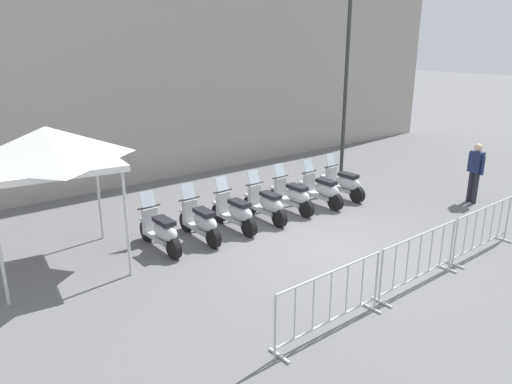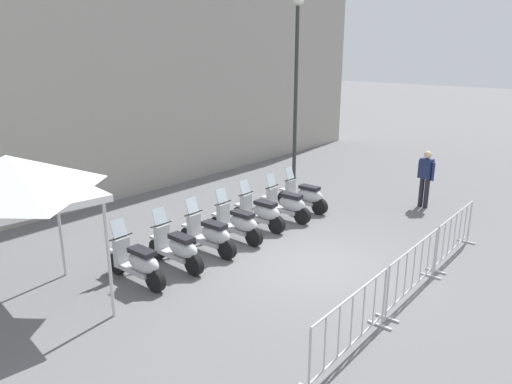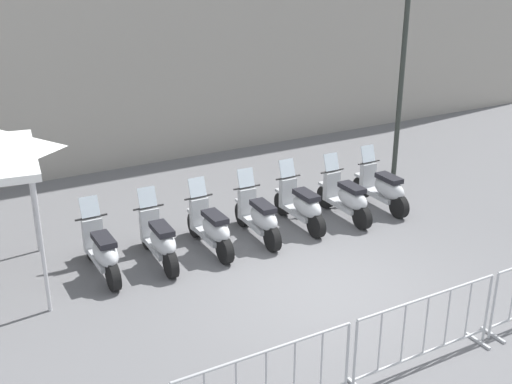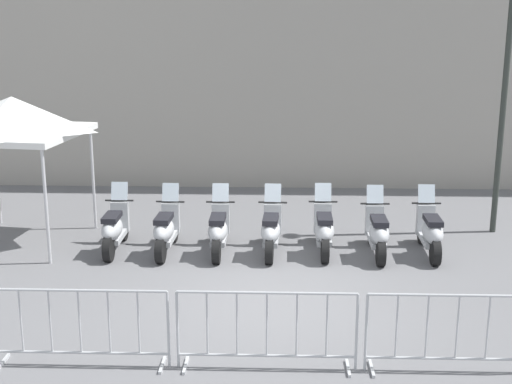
# 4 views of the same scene
# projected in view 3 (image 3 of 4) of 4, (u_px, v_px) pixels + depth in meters

# --- Properties ---
(ground_plane) EXTENTS (120.00, 120.00, 0.00)m
(ground_plane) POSITION_uv_depth(u_px,v_px,m) (325.00, 290.00, 10.51)
(ground_plane) COLOR slate
(motorcycle_0) EXTENTS (0.61, 1.72, 1.24)m
(motorcycle_0) POSITION_uv_depth(u_px,v_px,m) (102.00, 251.00, 10.79)
(motorcycle_0) COLOR black
(motorcycle_0) RESTS_ON ground
(motorcycle_1) EXTENTS (0.57, 1.73, 1.24)m
(motorcycle_1) POSITION_uv_depth(u_px,v_px,m) (159.00, 240.00, 11.19)
(motorcycle_1) COLOR black
(motorcycle_1) RESTS_ON ground
(motorcycle_2) EXTENTS (0.61, 1.72, 1.24)m
(motorcycle_2) POSITION_uv_depth(u_px,v_px,m) (211.00, 228.00, 11.66)
(motorcycle_2) COLOR black
(motorcycle_2) RESTS_ON ground
(motorcycle_3) EXTENTS (0.56, 1.73, 1.24)m
(motorcycle_3) POSITION_uv_depth(u_px,v_px,m) (259.00, 217.00, 12.11)
(motorcycle_3) COLOR black
(motorcycle_3) RESTS_ON ground
(motorcycle_4) EXTENTS (0.60, 1.72, 1.24)m
(motorcycle_4) POSITION_uv_depth(u_px,v_px,m) (301.00, 206.00, 12.63)
(motorcycle_4) COLOR black
(motorcycle_4) RESTS_ON ground
(motorcycle_5) EXTENTS (0.61, 1.72, 1.24)m
(motorcycle_5) POSITION_uv_depth(u_px,v_px,m) (346.00, 198.00, 12.99)
(motorcycle_5) COLOR black
(motorcycle_5) RESTS_ON ground
(motorcycle_6) EXTENTS (0.60, 1.72, 1.24)m
(motorcycle_6) POSITION_uv_depth(u_px,v_px,m) (383.00, 188.00, 13.50)
(motorcycle_6) COLOR black
(motorcycle_6) RESTS_ON ground
(barrier_segment_1) EXTENTS (2.31, 0.72, 1.07)m
(barrier_segment_1) POSITION_uv_depth(u_px,v_px,m) (425.00, 331.00, 8.47)
(barrier_segment_1) COLOR #B2B5B7
(barrier_segment_1) RESTS_ON ground
(street_lamp) EXTENTS (0.36, 0.36, 6.12)m
(street_lamp) POSITION_uv_depth(u_px,v_px,m) (406.00, 19.00, 14.30)
(street_lamp) COLOR #2D332D
(street_lamp) RESTS_ON ground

